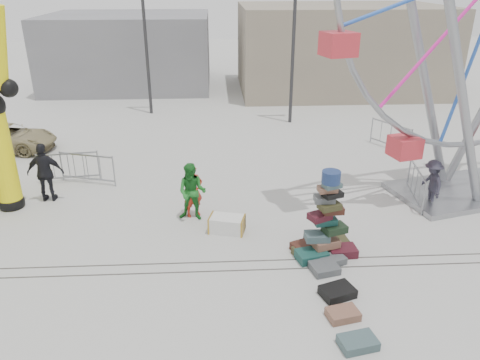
{
  "coord_description": "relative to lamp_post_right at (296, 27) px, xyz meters",
  "views": [
    {
      "loc": [
        -0.67,
        -9.03,
        6.73
      ],
      "look_at": [
        -0.02,
        2.74,
        1.5
      ],
      "focal_mm": 35.0,
      "sensor_mm": 36.0,
      "label": 1
    }
  ],
  "objects": [
    {
      "name": "ground",
      "position": [
        -3.09,
        -13.0,
        -4.48
      ],
      "size": [
        90.0,
        90.0,
        0.0
      ],
      "primitive_type": "plane",
      "color": "#9E9E99",
      "rests_on": "ground"
    },
    {
      "name": "track_line_near",
      "position": [
        -3.09,
        -12.4,
        -4.48
      ],
      "size": [
        40.0,
        0.04,
        0.01
      ],
      "primitive_type": "cube",
      "color": "#47443F",
      "rests_on": "ground"
    },
    {
      "name": "track_line_far",
      "position": [
        -3.09,
        -12.0,
        -4.48
      ],
      "size": [
        40.0,
        0.04,
        0.01
      ],
      "primitive_type": "cube",
      "color": "#47443F",
      "rests_on": "ground"
    },
    {
      "name": "building_right",
      "position": [
        3.91,
        7.0,
        -1.98
      ],
      "size": [
        12.0,
        8.0,
        5.0
      ],
      "primitive_type": "cube",
      "color": "gray",
      "rests_on": "ground"
    },
    {
      "name": "building_left",
      "position": [
        -9.09,
        9.0,
        -2.28
      ],
      "size": [
        10.0,
        8.0,
        4.4
      ],
      "primitive_type": "cube",
      "color": "gray",
      "rests_on": "ground"
    },
    {
      "name": "lamp_post_right",
      "position": [
        0.0,
        0.0,
        0.0
      ],
      "size": [
        1.41,
        0.25,
        8.0
      ],
      "color": "#2D2D30",
      "rests_on": "ground"
    },
    {
      "name": "lamp_post_left",
      "position": [
        -7.0,
        2.0,
        0.0
      ],
      "size": [
        1.41,
        0.25,
        8.0
      ],
      "color": "#2D2D30",
      "rests_on": "ground"
    },
    {
      "name": "suitcase_tower",
      "position": [
        -1.0,
        -11.75,
        -3.82
      ],
      "size": [
        1.72,
        1.5,
        2.35
      ],
      "rotation": [
        0.0,
        0.0,
        0.21
      ],
      "color": "#174741",
      "rests_on": "ground"
    },
    {
      "name": "steamer_trunk",
      "position": [
        -3.5,
        -10.46,
        -4.25
      ],
      "size": [
        1.09,
        0.79,
        0.46
      ],
      "primitive_type": "cube",
      "rotation": [
        0.0,
        0.0,
        -0.25
      ],
      "color": "silver",
      "rests_on": "ground"
    },
    {
      "name": "row_case_0",
      "position": [
        -1.38,
        -11.79,
        -4.38
      ],
      "size": [
        0.96,
        0.82,
        0.2
      ],
      "primitive_type": "cube",
      "rotation": [
        0.0,
        0.0,
        0.39
      ],
      "color": "#38371C",
      "rests_on": "ground"
    },
    {
      "name": "row_case_1",
      "position": [
        -1.16,
        -12.54,
        -4.39
      ],
      "size": [
        0.77,
        0.72,
        0.19
      ],
      "primitive_type": "cube",
      "rotation": [
        0.0,
        0.0,
        0.25
      ],
      "color": "#525659",
      "rests_on": "ground"
    },
    {
      "name": "row_case_2",
      "position": [
        -1.08,
        -13.5,
        -4.37
      ],
      "size": [
        0.89,
        0.76,
        0.22
      ],
      "primitive_type": "cube",
      "rotation": [
        0.0,
        0.0,
        0.35
      ],
      "color": "black",
      "rests_on": "ground"
    },
    {
      "name": "row_case_3",
      "position": [
        -1.14,
        -14.24,
        -4.39
      ],
      "size": [
        0.75,
        0.59,
        0.19
      ],
      "primitive_type": "cube",
      "rotation": [
        0.0,
        0.0,
        0.22
      ],
      "color": "brown",
      "rests_on": "ground"
    },
    {
      "name": "row_case_4",
      "position": [
        -1.06,
        -15.09,
        -4.38
      ],
      "size": [
        0.82,
        0.63,
        0.2
      ],
      "primitive_type": "cube",
      "rotation": [
        0.0,
        0.0,
        0.21
      ],
      "color": "#425B5E",
      "rests_on": "ground"
    },
    {
      "name": "barricade_dummy_b",
      "position": [
        -8.88,
        -6.72,
        -3.93
      ],
      "size": [
        2.0,
        0.37,
        1.1
      ],
      "primitive_type": null,
      "rotation": [
        0.0,
        0.0,
        0.14
      ],
      "color": "gray",
      "rests_on": "ground"
    },
    {
      "name": "barricade_dummy_c",
      "position": [
        -8.2,
        -6.88,
        -3.93
      ],
      "size": [
        1.94,
        0.67,
        1.1
      ],
      "primitive_type": null,
      "rotation": [
        0.0,
        0.0,
        -0.29
      ],
      "color": "gray",
      "rests_on": "ground"
    },
    {
      "name": "barricade_wheel_front",
      "position": [
        2.58,
        -8.84,
        -3.93
      ],
      "size": [
        0.41,
        1.99,
        1.1
      ],
      "primitive_type": null,
      "rotation": [
        0.0,
        0.0,
        1.41
      ],
      "color": "gray",
      "rests_on": "ground"
    },
    {
      "name": "barricade_wheel_back",
      "position": [
        3.47,
        -3.97,
        -3.93
      ],
      "size": [
        1.12,
        1.76,
        1.1
      ],
      "primitive_type": null,
      "rotation": [
        0.0,
        0.0,
        -1.02
      ],
      "color": "gray",
      "rests_on": "ground"
    },
    {
      "name": "pedestrian_red",
      "position": [
        -4.46,
        -9.44,
        -3.67
      ],
      "size": [
        0.7,
        0.6,
        1.62
      ],
      "primitive_type": "imported",
      "rotation": [
        0.0,
        0.0,
        0.43
      ],
      "color": "#B42A19",
      "rests_on": "ground"
    },
    {
      "name": "pedestrian_green",
      "position": [
        -4.48,
        -9.66,
        -3.6
      ],
      "size": [
        0.97,
        0.82,
        1.76
      ],
      "primitive_type": "imported",
      "rotation": [
        0.0,
        0.0,
        -0.2
      ],
      "color": "#1B6C22",
      "rests_on": "ground"
    },
    {
      "name": "pedestrian_black",
      "position": [
        -9.15,
        -8.15,
        -3.52
      ],
      "size": [
        1.14,
        0.5,
        1.93
      ],
      "primitive_type": "imported",
      "rotation": [
        0.0,
        0.0,
        3.17
      ],
      "color": "black",
      "rests_on": "ground"
    },
    {
      "name": "pedestrian_grey",
      "position": [
        2.89,
        -9.19,
        -3.72
      ],
      "size": [
        0.64,
        1.03,
        1.53
      ],
      "primitive_type": "imported",
      "rotation": [
        0.0,
        0.0,
        -1.49
      ],
      "color": "#262431",
      "rests_on": "ground"
    },
    {
      "name": "parked_suv",
      "position": [
        -12.29,
        -3.27,
        -3.95
      ],
      "size": [
        4.07,
        2.37,
        1.07
      ],
      "primitive_type": "imported",
      "rotation": [
        0.0,
        0.0,
        1.41
      ],
      "color": "#968A60",
      "rests_on": "ground"
    }
  ]
}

